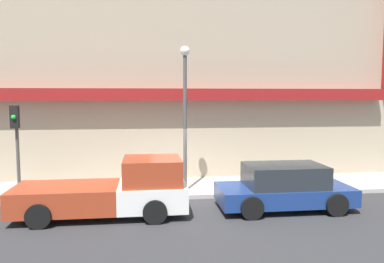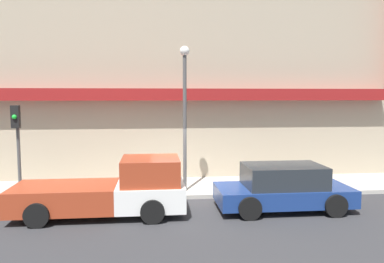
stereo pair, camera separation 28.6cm
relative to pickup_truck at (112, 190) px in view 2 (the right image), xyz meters
name	(u,v)px [view 2 (the right image)]	position (x,y,z in m)	size (l,w,h in m)	color
ground_plane	(187,199)	(2.50, 1.51, -0.78)	(80.00, 80.00, 0.00)	#2D2D30
sidewalk	(184,187)	(2.50, 3.01, -0.71)	(36.00, 3.00, 0.15)	#ADA89E
building	(179,63)	(2.52, 6.00, 4.49)	(19.80, 3.80, 11.09)	tan
pickup_truck	(112,190)	(0.00, 0.00, 0.00)	(5.26, 2.13, 1.79)	white
parked_car	(283,188)	(5.52, 0.00, -0.06)	(4.36, 2.07, 1.48)	navy
fire_hydrant	(284,181)	(6.26, 2.00, -0.30)	(0.18, 0.18, 0.66)	red
street_lamp	(185,101)	(2.46, 2.17, 2.75)	(0.36, 0.36, 5.39)	#4C4C4C
traffic_light	(17,133)	(-3.53, 2.16, 1.61)	(0.28, 0.42, 3.24)	#4C4C4C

